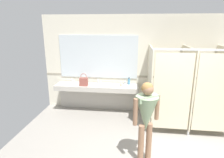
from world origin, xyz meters
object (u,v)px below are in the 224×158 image
object	(u,v)px
handbag	(84,81)
paper_cup	(121,85)
person_standing	(146,114)
soap_dispenser	(129,81)

from	to	relation	value
handbag	paper_cup	distance (m)	1.08
person_standing	soap_dispenser	distance (m)	2.28
person_standing	paper_cup	bearing A→B (deg)	106.82
soap_dispenser	paper_cup	world-z (taller)	soap_dispenser
person_standing	paper_cup	xyz separation A→B (m)	(-0.60, 2.00, -0.10)
soap_dispenser	handbag	bearing A→B (deg)	-166.59
person_standing	paper_cup	world-z (taller)	person_standing
person_standing	paper_cup	size ratio (longest dim) A/B	15.13
handbag	soap_dispenser	distance (m)	1.32
paper_cup	soap_dispenser	bearing A→B (deg)	50.17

